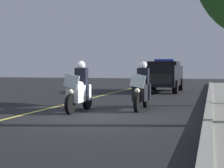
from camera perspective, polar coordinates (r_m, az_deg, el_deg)
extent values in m
plane|color=black|center=(10.56, -2.96, -5.34)|extent=(80.00, 80.00, 0.00)
cube|color=#9E9B93|center=(9.97, 15.80, -5.48)|extent=(48.00, 0.24, 0.15)
cube|color=#E0D14C|center=(11.49, -13.62, -4.74)|extent=(48.00, 0.12, 0.01)
cylinder|color=black|center=(10.98, -6.99, -3.37)|extent=(0.64, 0.13, 0.64)
cylinder|color=black|center=(12.35, -4.16, -2.69)|extent=(0.64, 0.15, 0.64)
cube|color=white|center=(11.62, -5.54, -1.55)|extent=(1.21, 0.45, 0.56)
ellipsoid|color=white|center=(11.55, -5.64, -0.08)|extent=(0.56, 0.33, 0.24)
cube|color=silver|center=(11.02, -6.80, 0.46)|extent=(0.07, 0.56, 0.53)
sphere|color=#F9F4CC|center=(10.98, -6.92, -1.28)|extent=(0.17, 0.17, 0.17)
sphere|color=red|center=(11.20, -7.28, 0.13)|extent=(0.09, 0.09, 0.09)
sphere|color=#1933F2|center=(11.07, -5.77, 0.11)|extent=(0.09, 0.09, 0.09)
cube|color=black|center=(11.80, -5.12, 1.24)|extent=(0.28, 0.40, 0.60)
cube|color=black|center=(11.70, -4.31, -1.52)|extent=(0.18, 0.14, 0.56)
cube|color=black|center=(11.85, -6.12, -1.47)|extent=(0.18, 0.14, 0.56)
sphere|color=white|center=(11.78, -5.17, 3.18)|extent=(0.28, 0.28, 0.28)
cylinder|color=black|center=(11.40, 4.22, -3.14)|extent=(0.64, 0.13, 0.64)
cylinder|color=black|center=(12.86, 5.70, -2.49)|extent=(0.64, 0.15, 0.64)
cube|color=black|center=(12.08, 4.99, -1.39)|extent=(1.21, 0.45, 0.56)
ellipsoid|color=black|center=(12.02, 4.95, 0.02)|extent=(0.56, 0.33, 0.24)
cube|color=silver|center=(11.45, 4.34, 0.55)|extent=(0.07, 0.56, 0.53)
sphere|color=#F9F4CC|center=(11.40, 4.27, -1.12)|extent=(0.17, 0.17, 0.17)
sphere|color=red|center=(11.61, 3.71, 0.23)|extent=(0.09, 0.09, 0.09)
sphere|color=#1933F2|center=(11.54, 5.26, 0.21)|extent=(0.09, 0.09, 0.09)
cube|color=black|center=(12.28, 5.22, 1.29)|extent=(0.28, 0.40, 0.60)
cube|color=black|center=(12.21, 6.07, -1.35)|extent=(0.18, 0.14, 0.56)
cube|color=black|center=(12.29, 4.24, -1.32)|extent=(0.18, 0.14, 0.56)
sphere|color=white|center=(12.26, 5.21, 3.16)|extent=(0.28, 0.28, 0.28)
cube|color=black|center=(21.62, 8.65, 1.41)|extent=(4.92, 1.96, 1.24)
cube|color=black|center=(21.91, 8.78, 3.25)|extent=(2.42, 1.78, 0.36)
cube|color=#2633D8|center=(21.72, 8.71, 3.94)|extent=(0.29, 1.20, 0.14)
cube|color=black|center=(19.25, 7.61, 0.85)|extent=(0.14, 1.62, 0.56)
cylinder|color=black|center=(19.99, 10.55, -0.48)|extent=(0.80, 0.29, 0.80)
cylinder|color=black|center=(20.27, 5.48, -0.41)|extent=(0.80, 0.29, 0.80)
cylinder|color=black|center=(23.07, 11.41, -0.08)|extent=(0.80, 0.29, 0.80)
cylinder|color=black|center=(23.31, 7.01, -0.02)|extent=(0.80, 0.29, 0.80)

